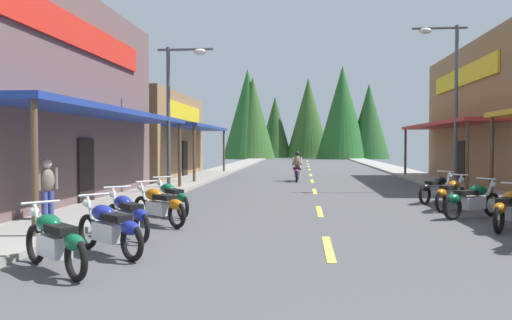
% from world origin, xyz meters
% --- Properties ---
extents(ground, '(10.37, 82.72, 0.10)m').
position_xyz_m(ground, '(0.00, 26.36, -0.05)').
color(ground, '#4C4C4F').
extents(sidewalk_left, '(2.17, 82.72, 0.12)m').
position_xyz_m(sidewalk_left, '(-6.27, 26.36, 0.06)').
color(sidewalk_left, gray).
rests_on(sidewalk_left, ground).
extents(sidewalk_right, '(2.17, 82.72, 0.12)m').
position_xyz_m(sidewalk_right, '(6.27, 26.36, 0.06)').
color(sidewalk_right, '#9E9991').
rests_on(sidewalk_right, ground).
extents(centerline_dashes, '(0.16, 60.47, 0.01)m').
position_xyz_m(centerline_dashes, '(0.00, 31.06, 0.01)').
color(centerline_dashes, '#E0C64C').
rests_on(centerline_dashes, ground).
extents(storefront_left_far, '(8.52, 10.90, 4.82)m').
position_xyz_m(storefront_left_far, '(-10.67, 27.74, 2.42)').
color(storefront_left_far, olive).
rests_on(storefront_left_far, ground).
extents(streetlamp_left, '(2.14, 0.30, 5.62)m').
position_xyz_m(streetlamp_left, '(-5.23, 17.63, 3.71)').
color(streetlamp_left, '#474C51').
rests_on(streetlamp_left, ground).
extents(streetlamp_right, '(2.14, 0.30, 6.65)m').
position_xyz_m(streetlamp_right, '(5.27, 19.55, 4.29)').
color(streetlamp_right, '#474C51').
rests_on(streetlamp_right, ground).
extents(motorcycle_parked_right_2, '(1.31, 1.81, 1.04)m').
position_xyz_m(motorcycle_parked_right_2, '(4.16, 10.52, 0.49)').
color(motorcycle_parked_right_2, black).
rests_on(motorcycle_parked_right_2, ground).
extents(motorcycle_parked_right_3, '(1.85, 1.25, 1.04)m').
position_xyz_m(motorcycle_parked_right_3, '(3.92, 12.26, 0.49)').
color(motorcycle_parked_right_3, black).
rests_on(motorcycle_parked_right_3, ground).
extents(motorcycle_parked_right_4, '(1.38, 1.76, 1.04)m').
position_xyz_m(motorcycle_parked_right_4, '(3.85, 13.92, 0.49)').
color(motorcycle_parked_right_4, black).
rests_on(motorcycle_parked_right_4, ground).
extents(motorcycle_parked_right_5, '(1.56, 1.61, 1.04)m').
position_xyz_m(motorcycle_parked_right_5, '(3.91, 15.75, 0.49)').
color(motorcycle_parked_right_5, black).
rests_on(motorcycle_parked_right_5, ground).
extents(motorcycle_parked_left_0, '(1.68, 1.48, 1.04)m').
position_xyz_m(motorcycle_parked_left_0, '(-4.20, 5.84, 0.49)').
color(motorcycle_parked_left_0, black).
rests_on(motorcycle_parked_left_0, ground).
extents(motorcycle_parked_left_1, '(1.72, 1.43, 1.04)m').
position_xyz_m(motorcycle_parked_left_1, '(-3.84, 7.10, 0.49)').
color(motorcycle_parked_left_1, black).
rests_on(motorcycle_parked_left_1, ground).
extents(motorcycle_parked_left_2, '(1.50, 1.67, 1.04)m').
position_xyz_m(motorcycle_parked_left_2, '(-4.08, 8.70, 0.49)').
color(motorcycle_parked_left_2, black).
rests_on(motorcycle_parked_left_2, ground).
extents(motorcycle_parked_left_3, '(1.70, 1.46, 1.04)m').
position_xyz_m(motorcycle_parked_left_3, '(-3.91, 10.43, 0.49)').
color(motorcycle_parked_left_3, black).
rests_on(motorcycle_parked_left_3, ground).
extents(motorcycle_parked_left_4, '(1.42, 1.73, 1.04)m').
position_xyz_m(motorcycle_parked_left_4, '(-4.02, 12.00, 0.49)').
color(motorcycle_parked_left_4, black).
rests_on(motorcycle_parked_left_4, ground).
extents(rider_cruising_lead, '(0.60, 2.14, 1.57)m').
position_xyz_m(rider_cruising_lead, '(-0.78, 25.22, 0.66)').
color(rider_cruising_lead, black).
rests_on(rider_cruising_lead, ground).
extents(pedestrian_browsing, '(0.39, 0.52, 1.57)m').
position_xyz_m(pedestrian_browsing, '(-6.64, 10.34, 0.90)').
color(pedestrian_browsing, '#333F8C').
rests_on(pedestrian_browsing, ground).
extents(treeline_backdrop, '(22.03, 12.43, 12.23)m').
position_xyz_m(treeline_backdrop, '(-1.01, 67.85, 5.58)').
color(treeline_backdrop, '#245423').
rests_on(treeline_backdrop, ground).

